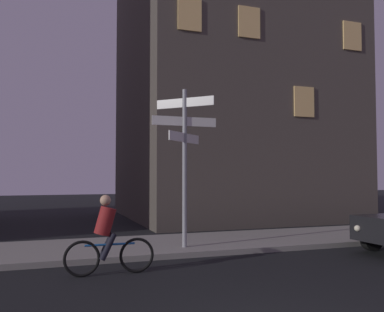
{
  "coord_description": "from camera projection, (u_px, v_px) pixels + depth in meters",
  "views": [
    {
      "loc": [
        -2.69,
        -4.43,
        2.01
      ],
      "look_at": [
        0.82,
        5.69,
        2.5
      ],
      "focal_mm": 39.13,
      "sensor_mm": 36.0,
      "label": 1
    }
  ],
  "objects": [
    {
      "name": "sidewalk_kerb",
      "position": [
        150.0,
        246.0,
        11.41
      ],
      "size": [
        40.0,
        3.17,
        0.14
      ],
      "primitive_type": "cube",
      "color": "gray",
      "rests_on": "ground_plane"
    },
    {
      "name": "signpost",
      "position": [
        185.0,
        150.0,
        10.98
      ],
      "size": [
        1.77,
        1.21,
        4.13
      ],
      "color": "gray",
      "rests_on": "sidewalk_kerb"
    },
    {
      "name": "cyclist",
      "position": [
        108.0,
        238.0,
        8.43
      ],
      "size": [
        1.82,
        0.32,
        1.61
      ],
      "color": "black",
      "rests_on": "ground_plane"
    },
    {
      "name": "building_right_block",
      "position": [
        228.0,
        67.0,
        20.63
      ],
      "size": [
        9.58,
        9.28,
        14.63
      ],
      "color": "#4C443D",
      "rests_on": "ground_plane"
    }
  ]
}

